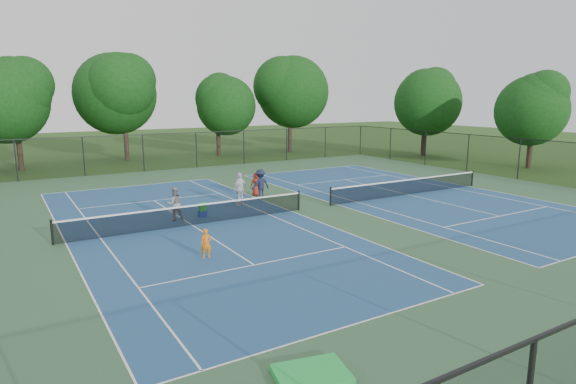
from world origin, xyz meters
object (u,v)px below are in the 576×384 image
bystander_a (240,189)px  instructor (175,204)px  tree_back_d (290,89)px  tree_back_c (217,102)px  child_player (206,244)px  tree_back_a (14,96)px  tree_back_b (123,90)px  bystander_c (256,184)px  ball_hopper (202,207)px  tree_side_e (426,98)px  ball_crate (202,214)px  bystander_b (260,184)px  tree_side_f (534,106)px

bystander_a → instructor: bearing=-6.7°
instructor → tree_back_d: bearing=-132.3°
tree_back_c → child_player: 32.90m
child_player → bystander_a: 9.05m
tree_back_a → tree_back_b: tree_back_b is taller
tree_back_b → tree_back_d: bearing=-6.7°
bystander_c → ball_hopper: 5.82m
tree_side_e → child_player: bearing=-149.0°
ball_hopper → tree_side_e: bearing=23.7°
tree_back_d → bystander_c: bearing=-126.2°
tree_back_a → tree_back_b: 9.24m
ball_crate → ball_hopper: size_ratio=1.01×
bystander_a → ball_crate: bearing=2.5°
bystander_c → tree_back_b: bearing=-70.1°
tree_back_b → tree_back_a: bearing=-167.5°
bystander_c → ball_crate: (-4.78, -3.32, -0.56)m
instructor → bystander_b: size_ratio=0.94×
tree_back_d → bystander_c: tree_back_d is taller
tree_side_f → bystander_b: (-25.40, 0.67, -4.37)m
tree_side_e → tree_side_f: bearing=-84.8°
tree_back_a → ball_hopper: bearing=-72.8°
tree_back_c → bystander_a: tree_back_c is taller
tree_back_b → bystander_b: tree_back_b is taller
bystander_a → ball_crate: bystander_a is taller
tree_back_d → instructor: tree_back_d is taller
tree_side_f → bystander_a: bearing=-179.5°
tree_back_a → tree_back_b: size_ratio=0.91×
child_player → ball_crate: child_player is taller
tree_side_f → bystander_c: 25.66m
tree_back_c → ball_hopper: (-10.98, -23.70, -4.96)m
tree_back_c → bystander_c: size_ratio=5.83×
tree_side_f → bystander_a: 27.50m
tree_back_b → bystander_c: tree_back_b is taller
tree_back_b → instructor: tree_back_b is taller
tree_back_d → tree_side_f: bearing=-62.4°
tree_back_a → bystander_a: tree_back_a is taller
bystander_b → bystander_c: size_ratio=1.23×
tree_back_b → tree_side_f: tree_back_b is taller
tree_back_a → child_player: 29.66m
tree_side_f → ball_crate: (-29.98, -1.70, -5.09)m
tree_side_f → bystander_b: 25.78m
tree_side_f → bystander_b: tree_side_f is taller
bystander_b → ball_crate: 5.21m
bystander_b → child_player: bearing=48.3°
tree_back_b → ball_crate: size_ratio=25.17×
tree_back_c → tree_back_d: bearing=-7.1°
tree_side_f → bystander_b: size_ratio=4.58×
tree_back_a → tree_side_e: (36.00, -10.00, -0.23)m
tree_back_a → bystander_c: 23.31m
tree_back_a → tree_side_f: tree_back_a is taller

